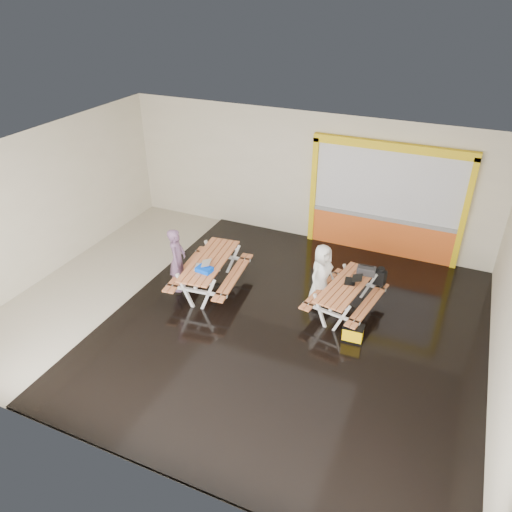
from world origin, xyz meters
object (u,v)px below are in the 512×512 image
at_px(person_left, 177,260).
at_px(toolbox, 366,271).
at_px(laptop_right, 353,280).
at_px(fluke_bag, 353,333).
at_px(picnic_table_left, 210,267).
at_px(dark_case, 320,303).
at_px(picnic_table_right, 346,291).
at_px(laptop_left, 202,266).
at_px(person_right, 321,274).
at_px(backpack, 380,276).
at_px(blue_pouch, 204,269).

distance_m(person_left, toolbox, 4.19).
bearing_deg(laptop_right, fluke_bag, -72.65).
bearing_deg(toolbox, picnic_table_left, -164.13).
xyz_separation_m(dark_case, fluke_bag, (0.95, -0.87, 0.10)).
height_order(picnic_table_right, dark_case, picnic_table_right).
distance_m(person_left, laptop_left, 0.64).
bearing_deg(person_left, person_right, -91.53).
bearing_deg(dark_case, person_left, -167.07).
height_order(person_left, fluke_bag, person_left).
xyz_separation_m(picnic_table_left, laptop_right, (3.16, 0.53, 0.16)).
relative_size(toolbox, backpack, 0.98).
bearing_deg(backpack, picnic_table_right, -128.51).
xyz_separation_m(laptop_left, backpack, (3.63, 1.45, -0.19)).
height_order(picnic_table_left, toolbox, toolbox).
xyz_separation_m(picnic_table_right, fluke_bag, (0.40, -0.87, -0.35)).
bearing_deg(picnic_table_right, backpack, 51.49).
height_order(person_left, dark_case, person_left).
xyz_separation_m(laptop_left, dark_case, (2.52, 0.74, -0.76)).
relative_size(person_left, backpack, 3.67).
xyz_separation_m(person_right, backpack, (1.17, 0.57, -0.09)).
distance_m(picnic_table_right, laptop_left, 3.17).
distance_m(picnic_table_right, backpack, 0.92).
distance_m(picnic_table_left, laptop_right, 3.21).
xyz_separation_m(picnic_table_left, dark_case, (2.53, 0.38, -0.51)).
xyz_separation_m(laptop_right, dark_case, (-0.63, -0.15, -0.68)).
xyz_separation_m(person_right, toolbox, (0.88, 0.43, 0.06)).
bearing_deg(fluke_bag, laptop_right, 107.35).
bearing_deg(laptop_left, person_right, 19.77).
relative_size(person_left, toolbox, 3.73).
height_order(backpack, dark_case, backpack).
bearing_deg(person_left, blue_pouch, -117.26).
relative_size(picnic_table_left, person_left, 1.46).
bearing_deg(laptop_right, person_right, -179.83).
xyz_separation_m(picnic_table_left, person_left, (-0.63, -0.35, 0.23)).
bearing_deg(toolbox, laptop_right, -114.26).
bearing_deg(picnic_table_right, dark_case, -179.52).
bearing_deg(person_right, picnic_table_right, -81.79).
relative_size(toolbox, dark_case, 1.08).
bearing_deg(dark_case, toolbox, 35.06).
bearing_deg(picnic_table_left, picnic_table_right, 7.10).
bearing_deg(backpack, fluke_bag, -95.91).
bearing_deg(dark_case, picnic_table_right, 0.48).
distance_m(toolbox, dark_case, 1.23).
bearing_deg(backpack, blue_pouch, -155.75).
bearing_deg(laptop_right, backpack, 49.67).
height_order(laptop_left, fluke_bag, laptop_left).
bearing_deg(picnic_table_right, laptop_left, -166.40).
xyz_separation_m(laptop_left, laptop_right, (3.15, 0.89, -0.08)).
distance_m(blue_pouch, dark_case, 2.66).
height_order(picnic_table_right, laptop_right, laptop_right).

